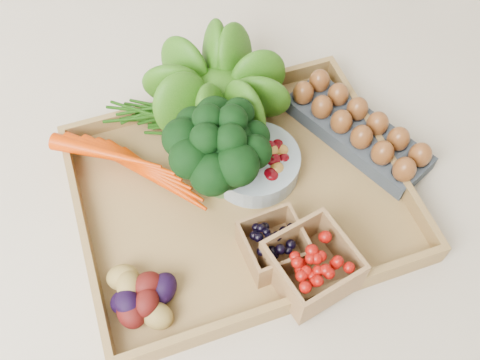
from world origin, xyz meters
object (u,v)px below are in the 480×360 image
object	(u,v)px
tray	(240,196)
egg_carton	(356,133)
cherry_bowl	(255,164)
broccoli	(221,164)

from	to	relation	value
tray	egg_carton	world-z (taller)	egg_carton
cherry_bowl	egg_carton	world-z (taller)	cherry_bowl
broccoli	cherry_bowl	xyz separation A→B (m)	(0.07, 0.01, -0.05)
cherry_bowl	egg_carton	bearing A→B (deg)	1.64
tray	egg_carton	distance (m)	0.25
tray	broccoli	distance (m)	0.08
tray	cherry_bowl	distance (m)	0.06
broccoli	cherry_bowl	world-z (taller)	broccoli
tray	broccoli	xyz separation A→B (m)	(-0.02, 0.03, 0.08)
broccoli	cherry_bowl	size ratio (longest dim) A/B	1.08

